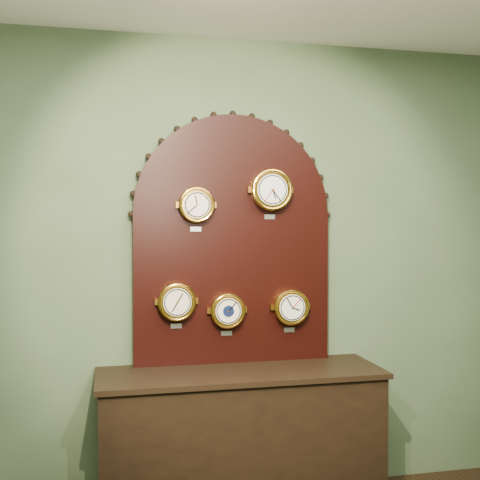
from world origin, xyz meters
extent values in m
plane|color=#4A6042|center=(0.00, 2.50, 1.40)|extent=(4.00, 0.00, 4.00)
cube|color=black|center=(0.00, 2.23, 0.40)|extent=(1.60, 0.50, 0.80)
cube|color=black|center=(0.00, 2.45, 1.28)|extent=(1.20, 0.06, 0.90)
cylinder|color=black|center=(0.00, 2.45, 1.73)|extent=(1.20, 0.06, 1.20)
cylinder|color=gold|center=(-0.23, 2.39, 1.78)|extent=(0.20, 0.08, 0.20)
torus|color=gold|center=(-0.23, 2.36, 1.78)|extent=(0.21, 0.02, 0.21)
cylinder|color=#F2E9CD|center=(-0.23, 2.35, 1.78)|extent=(0.16, 0.01, 0.16)
cube|color=silver|center=(-0.23, 2.42, 1.64)|extent=(0.06, 0.01, 0.03)
cylinder|color=gold|center=(0.22, 2.39, 1.88)|extent=(0.23, 0.08, 0.23)
torus|color=gold|center=(0.22, 2.36, 1.88)|extent=(0.25, 0.02, 0.25)
cylinder|color=white|center=(0.22, 2.35, 1.88)|extent=(0.19, 0.01, 0.19)
cube|color=silver|center=(0.22, 2.42, 1.71)|extent=(0.06, 0.01, 0.03)
cylinder|color=gold|center=(-0.35, 2.39, 1.22)|extent=(0.21, 0.08, 0.21)
torus|color=gold|center=(-0.35, 2.36, 1.22)|extent=(0.22, 0.02, 0.22)
cylinder|color=#F2E9CD|center=(-0.35, 2.35, 1.22)|extent=(0.17, 0.01, 0.17)
cube|color=silver|center=(-0.35, 2.42, 1.07)|extent=(0.06, 0.01, 0.03)
cylinder|color=gold|center=(-0.05, 2.39, 1.16)|extent=(0.20, 0.08, 0.20)
torus|color=gold|center=(-0.05, 2.36, 1.16)|extent=(0.21, 0.02, 0.21)
cylinder|color=#F2E9CD|center=(-0.05, 2.35, 1.16)|extent=(0.16, 0.01, 0.16)
cube|color=silver|center=(-0.05, 2.42, 1.01)|extent=(0.07, 0.01, 0.03)
cylinder|color=#0C1535|center=(-0.05, 2.35, 1.16)|extent=(0.07, 0.00, 0.07)
cylinder|color=gold|center=(0.35, 2.39, 1.16)|extent=(0.20, 0.08, 0.20)
torus|color=gold|center=(0.35, 2.36, 1.16)|extent=(0.22, 0.02, 0.22)
cylinder|color=white|center=(0.35, 2.35, 1.16)|extent=(0.16, 0.01, 0.16)
cube|color=silver|center=(0.35, 2.42, 1.02)|extent=(0.07, 0.01, 0.03)
camera|label=1|loc=(-0.76, -1.16, 1.69)|focal=45.57mm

